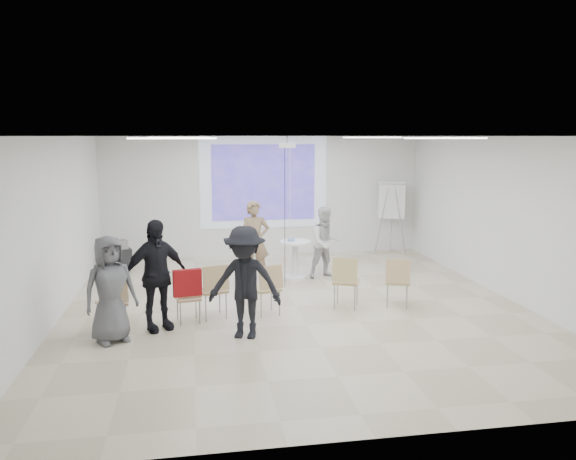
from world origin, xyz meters
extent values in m
cube|color=beige|center=(0.00, 0.00, -0.05)|extent=(8.00, 9.00, 0.10)
cube|color=white|center=(0.00, 0.00, 3.05)|extent=(8.00, 9.00, 0.10)
cube|color=silver|center=(0.00, 4.55, 1.50)|extent=(8.00, 0.10, 3.00)
cube|color=silver|center=(-4.05, 0.00, 1.50)|extent=(0.10, 9.00, 3.00)
cube|color=silver|center=(4.05, 0.00, 1.50)|extent=(0.10, 9.00, 3.00)
cube|color=silver|center=(0.00, 4.49, 1.85)|extent=(3.20, 0.01, 2.30)
cube|color=#4637BC|center=(0.00, 4.47, 1.85)|extent=(2.60, 0.01, 1.90)
cylinder|color=white|center=(0.35, 1.98, 0.03)|extent=(0.59, 0.59, 0.06)
cylinder|color=silver|center=(0.35, 1.98, 0.39)|extent=(0.16, 0.16, 0.73)
cylinder|color=white|center=(0.35, 1.98, 0.78)|extent=(0.80, 0.80, 0.04)
cube|color=white|center=(0.40, 1.94, 0.81)|extent=(0.23, 0.16, 0.01)
cube|color=teal|center=(0.28, 2.07, 0.82)|extent=(0.20, 0.25, 0.02)
imported|color=#8E7457|center=(-0.51, 1.92, 0.95)|extent=(0.71, 0.50, 1.91)
imported|color=silver|center=(1.02, 1.97, 0.84)|extent=(0.93, 0.80, 1.68)
cube|color=white|center=(-0.33, 2.17, 1.26)|extent=(0.05, 0.13, 0.04)
cube|color=silver|center=(0.84, 2.22, 1.14)|extent=(0.07, 0.13, 0.04)
cube|color=tan|center=(-3.04, -0.77, 0.44)|extent=(0.53, 0.53, 0.04)
cube|color=tan|center=(-2.96, -0.95, 0.68)|extent=(0.41, 0.23, 0.39)
cylinder|color=#919399|center=(-3.13, -0.99, 0.21)|extent=(0.03, 0.03, 0.43)
cylinder|color=gray|center=(-2.82, -0.86, 0.21)|extent=(0.03, 0.03, 0.43)
cylinder|color=#93959B|center=(-3.26, -0.68, 0.21)|extent=(0.03, 0.03, 0.43)
cylinder|color=#909298|center=(-2.95, -0.56, 0.21)|extent=(0.03, 0.03, 0.43)
cube|color=tan|center=(-1.87, -0.56, 0.41)|extent=(0.44, 0.44, 0.04)
cube|color=tan|center=(-1.84, -0.73, 0.63)|extent=(0.39, 0.14, 0.36)
cylinder|color=#919399|center=(-2.00, -0.73, 0.20)|extent=(0.02, 0.02, 0.40)
cylinder|color=gray|center=(-1.69, -0.68, 0.20)|extent=(0.02, 0.02, 0.40)
cylinder|color=gray|center=(-2.05, -0.43, 0.20)|extent=(0.02, 0.02, 0.40)
cylinder|color=gray|center=(-1.75, -0.38, 0.20)|extent=(0.02, 0.02, 0.40)
cube|color=tan|center=(-1.47, -0.37, 0.46)|extent=(0.53, 0.53, 0.04)
cube|color=tan|center=(-1.42, -0.57, 0.72)|extent=(0.44, 0.20, 0.41)
cylinder|color=gray|center=(-1.59, -0.58, 0.23)|extent=(0.03, 0.03, 0.45)
cylinder|color=#979A9F|center=(-1.26, -0.49, 0.23)|extent=(0.03, 0.03, 0.45)
cylinder|color=gray|center=(-1.69, -0.25, 0.23)|extent=(0.03, 0.03, 0.45)
cylinder|color=gray|center=(-1.35, -0.15, 0.23)|extent=(0.03, 0.03, 0.45)
cube|color=tan|center=(-0.57, -0.36, 0.44)|extent=(0.51, 0.51, 0.04)
cube|color=tan|center=(-0.51, -0.55, 0.69)|extent=(0.42, 0.20, 0.40)
cylinder|color=gray|center=(-0.68, -0.56, 0.22)|extent=(0.03, 0.03, 0.43)
cylinder|color=gray|center=(-0.36, -0.47, 0.22)|extent=(0.03, 0.03, 0.43)
cylinder|color=gray|center=(-0.77, -0.24, 0.22)|extent=(0.03, 0.03, 0.43)
cylinder|color=gray|center=(-0.45, -0.15, 0.22)|extent=(0.03, 0.03, 0.43)
cube|color=tan|center=(0.87, -0.20, 0.47)|extent=(0.57, 0.57, 0.04)
cube|color=tan|center=(0.79, -0.39, 0.73)|extent=(0.44, 0.25, 0.42)
cylinder|color=gray|center=(0.64, -0.29, 0.23)|extent=(0.03, 0.03, 0.46)
cylinder|color=gray|center=(0.97, -0.43, 0.23)|extent=(0.03, 0.03, 0.46)
cylinder|color=gray|center=(0.78, 0.03, 0.23)|extent=(0.03, 0.03, 0.46)
cylinder|color=gray|center=(1.10, -0.11, 0.23)|extent=(0.03, 0.03, 0.46)
cube|color=tan|center=(1.80, -0.27, 0.45)|extent=(0.53, 0.53, 0.04)
cube|color=tan|center=(1.73, -0.46, 0.69)|extent=(0.42, 0.22, 0.40)
cylinder|color=gray|center=(1.58, -0.37, 0.22)|extent=(0.03, 0.03, 0.44)
cylinder|color=#97999F|center=(1.90, -0.49, 0.22)|extent=(0.03, 0.03, 0.44)
cylinder|color=gray|center=(1.69, -0.06, 0.22)|extent=(0.03, 0.03, 0.44)
cylinder|color=gray|center=(2.01, -0.17, 0.22)|extent=(0.03, 0.03, 0.44)
cube|color=maroon|center=(-1.87, -0.78, 0.72)|extent=(0.46, 0.18, 0.43)
imported|color=black|center=(-1.47, -0.35, 0.50)|extent=(0.39, 0.33, 0.03)
imported|color=black|center=(-2.35, -0.82, 1.00)|extent=(1.35, 1.14, 2.01)
imported|color=black|center=(-1.02, -1.40, 0.96)|extent=(1.40, 1.04, 1.93)
imported|color=#5C5C61|center=(-2.98, -1.25, 0.89)|extent=(1.04, 0.92, 1.78)
cylinder|color=#95979D|center=(2.99, 4.14, 0.86)|extent=(0.23, 0.32, 1.69)
cylinder|color=gray|center=(3.43, 3.95, 0.86)|extent=(0.37, 0.07, 1.69)
cylinder|color=gray|center=(3.34, 4.32, 0.86)|extent=(0.18, 0.36, 1.69)
cube|color=silver|center=(3.26, 4.15, 1.38)|extent=(0.69, 0.45, 0.94)
cube|color=gray|center=(3.27, 4.18, 1.81)|extent=(0.65, 0.33, 0.06)
cube|color=black|center=(-3.42, 3.45, 0.25)|extent=(0.55, 0.49, 0.45)
cube|color=gray|center=(-3.42, 3.45, 0.57)|extent=(0.39, 0.36, 0.20)
cylinder|color=black|center=(-3.54, 3.26, 0.03)|extent=(0.07, 0.07, 0.05)
cylinder|color=black|center=(-3.21, 3.38, 0.03)|extent=(0.07, 0.07, 0.05)
cylinder|color=black|center=(-3.64, 3.51, 0.03)|extent=(0.07, 0.07, 0.05)
cylinder|color=black|center=(-3.30, 3.64, 0.03)|extent=(0.07, 0.07, 0.05)
cube|color=white|center=(0.10, 1.50, 2.82)|extent=(0.30, 0.25, 0.10)
cylinder|color=gray|center=(0.10, 1.50, 2.93)|extent=(0.04, 0.04, 0.14)
cylinder|color=black|center=(0.04, 1.42, 1.39)|extent=(0.01, 0.01, 2.77)
cylinder|color=white|center=(0.14, 1.40, 1.39)|extent=(0.01, 0.01, 2.77)
cube|color=white|center=(-2.00, 2.00, 2.97)|extent=(1.20, 0.30, 0.02)
cube|color=white|center=(2.00, 2.00, 2.97)|extent=(1.20, 0.30, 0.02)
cube|color=white|center=(-2.00, -1.50, 2.97)|extent=(1.20, 0.30, 0.02)
cube|color=white|center=(2.00, -1.50, 2.97)|extent=(1.20, 0.30, 0.02)
camera|label=1|loc=(-1.73, -9.49, 3.00)|focal=35.00mm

